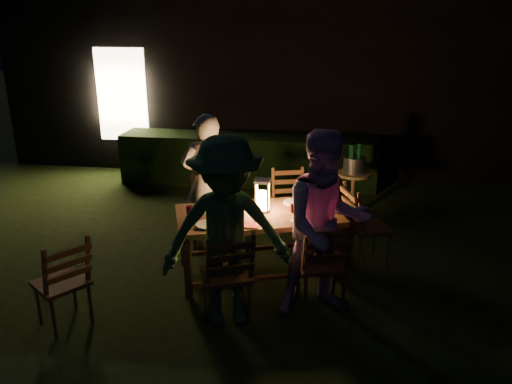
# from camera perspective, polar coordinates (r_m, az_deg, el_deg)

# --- Properties ---
(garden_envelope) EXTENTS (40.00, 40.00, 3.20)m
(garden_envelope) POSITION_cam_1_polar(r_m,az_deg,el_deg) (10.40, 3.94, 13.48)
(garden_envelope) COLOR black
(garden_envelope) RESTS_ON ground
(dining_table) EXTENTS (1.88, 1.36, 0.70)m
(dining_table) POSITION_cam_1_polar(r_m,az_deg,el_deg) (5.24, 0.28, -3.12)
(dining_table) COLOR #4F2D1A
(dining_table) RESTS_ON ground
(chair_near_left) EXTENTS (0.57, 0.59, 0.95)m
(chair_near_left) POSITION_cam_1_polar(r_m,az_deg,el_deg) (4.65, -3.33, -11.07)
(chair_near_left) COLOR #4F2D1A
(chair_near_left) RESTS_ON ground
(chair_near_right) EXTENTS (0.55, 0.57, 0.99)m
(chair_near_right) POSITION_cam_1_polar(r_m,az_deg,el_deg) (4.83, 7.43, -9.84)
(chair_near_right) COLOR #4F2D1A
(chair_near_right) RESTS_ON ground
(chair_far_left) EXTENTS (0.51, 0.53, 0.92)m
(chair_far_left) POSITION_cam_1_polar(r_m,az_deg,el_deg) (6.02, -5.39, -3.83)
(chair_far_left) COLOR #4F2D1A
(chair_far_left) RESTS_ON ground
(chair_far_right) EXTENTS (0.51, 0.53, 0.92)m
(chair_far_right) POSITION_cam_1_polar(r_m,az_deg,el_deg) (6.19, 3.87, -3.12)
(chair_far_right) COLOR #4F2D1A
(chair_far_right) RESTS_ON ground
(chair_end) EXTENTS (0.58, 0.56, 0.96)m
(chair_end) POSITION_cam_1_polar(r_m,az_deg,el_deg) (5.73, 12.47, -5.31)
(chair_end) COLOR #4F2D1A
(chair_end) RESTS_ON ground
(chair_spare) EXTENTS (0.60, 0.60, 0.93)m
(chair_spare) POSITION_cam_1_polar(r_m,az_deg,el_deg) (4.84, -21.06, -11.22)
(chair_spare) COLOR #4F2D1A
(chair_spare) RESTS_ON ground
(person_house_side) EXTENTS (0.69, 0.56, 1.62)m
(person_house_side) POSITION_cam_1_polar(r_m,az_deg,el_deg) (5.88, -5.62, 1.15)
(person_house_side) COLOR beige
(person_house_side) RESTS_ON ground
(person_opp_right) EXTENTS (1.02, 0.91, 1.75)m
(person_opp_right) POSITION_cam_1_polar(r_m,az_deg,el_deg) (4.53, 7.96, -3.78)
(person_opp_right) COLOR #D290CC
(person_opp_right) RESTS_ON ground
(person_opp_left) EXTENTS (1.28, 0.99, 1.74)m
(person_opp_left) POSITION_cam_1_polar(r_m,az_deg,el_deg) (4.34, -3.40, -4.76)
(person_opp_left) COLOR #2C5933
(person_opp_left) RESTS_ON ground
(lantern) EXTENTS (0.16, 0.16, 0.35)m
(lantern) POSITION_cam_1_polar(r_m,az_deg,el_deg) (5.21, 0.71, -0.57)
(lantern) COLOR white
(lantern) RESTS_ON dining_table
(plate_far_left) EXTENTS (0.25, 0.25, 0.01)m
(plate_far_left) POSITION_cam_1_polar(r_m,az_deg,el_deg) (5.34, -5.98, -1.89)
(plate_far_left) COLOR white
(plate_far_left) RESTS_ON dining_table
(plate_near_left) EXTENTS (0.25, 0.25, 0.01)m
(plate_near_left) POSITION_cam_1_polar(r_m,az_deg,el_deg) (4.94, -5.49, -3.71)
(plate_near_left) COLOR white
(plate_near_left) RESTS_ON dining_table
(plate_far_right) EXTENTS (0.25, 0.25, 0.01)m
(plate_far_right) POSITION_cam_1_polar(r_m,az_deg,el_deg) (5.51, 4.41, -1.16)
(plate_far_right) COLOR white
(plate_far_right) RESTS_ON dining_table
(plate_near_right) EXTENTS (0.25, 0.25, 0.01)m
(plate_near_right) POSITION_cam_1_polar(r_m,az_deg,el_deg) (5.12, 5.72, -2.86)
(plate_near_right) COLOR white
(plate_near_right) RESTS_ON dining_table
(wineglass_a) EXTENTS (0.06, 0.06, 0.18)m
(wineglass_a) POSITION_cam_1_polar(r_m,az_deg,el_deg) (5.40, -3.43, -0.69)
(wineglass_a) COLOR #59070F
(wineglass_a) RESTS_ON dining_table
(wineglass_b) EXTENTS (0.06, 0.06, 0.18)m
(wineglass_b) POSITION_cam_1_polar(r_m,az_deg,el_deg) (4.99, -7.58, -2.55)
(wineglass_b) COLOR #59070F
(wineglass_b) RESTS_ON dining_table
(wineglass_c) EXTENTS (0.06, 0.06, 0.18)m
(wineglass_c) POSITION_cam_1_polar(r_m,az_deg,el_deg) (5.00, 4.30, -2.39)
(wineglass_c) COLOR #59070F
(wineglass_c) RESTS_ON dining_table
(wineglass_d) EXTENTS (0.06, 0.06, 0.18)m
(wineglass_d) POSITION_cam_1_polar(r_m,az_deg,el_deg) (5.49, 6.26, -0.40)
(wineglass_d) COLOR #59070F
(wineglass_d) RESTS_ON dining_table
(wineglass_e) EXTENTS (0.06, 0.06, 0.18)m
(wineglass_e) POSITION_cam_1_polar(r_m,az_deg,el_deg) (4.89, -0.17, -2.82)
(wineglass_e) COLOR silver
(wineglass_e) RESTS_ON dining_table
(bottle_table) EXTENTS (0.07, 0.07, 0.28)m
(bottle_table) POSITION_cam_1_polar(r_m,az_deg,el_deg) (5.12, -2.46, -1.16)
(bottle_table) COLOR #0F471E
(bottle_table) RESTS_ON dining_table
(napkin_left) EXTENTS (0.18, 0.14, 0.01)m
(napkin_left) POSITION_cam_1_polar(r_m,az_deg,el_deg) (4.90, -0.70, -3.84)
(napkin_left) COLOR red
(napkin_left) RESTS_ON dining_table
(napkin_right) EXTENTS (0.18, 0.14, 0.01)m
(napkin_right) POSITION_cam_1_polar(r_m,az_deg,el_deg) (5.08, 7.06, -3.12)
(napkin_right) COLOR red
(napkin_right) RESTS_ON dining_table
(phone) EXTENTS (0.14, 0.07, 0.01)m
(phone) POSITION_cam_1_polar(r_m,az_deg,el_deg) (4.86, -6.21, -4.17)
(phone) COLOR black
(phone) RESTS_ON dining_table
(side_table) EXTENTS (0.47, 0.47, 0.64)m
(side_table) POSITION_cam_1_polar(r_m,az_deg,el_deg) (6.95, 11.10, 1.60)
(side_table) COLOR olive
(side_table) RESTS_ON ground
(ice_bucket) EXTENTS (0.30, 0.30, 0.22)m
(ice_bucket) POSITION_cam_1_polar(r_m,az_deg,el_deg) (6.90, 11.20, 3.06)
(ice_bucket) COLOR #A5A8AD
(ice_bucket) RESTS_ON side_table
(bottle_bucket_a) EXTENTS (0.07, 0.07, 0.32)m
(bottle_bucket_a) POSITION_cam_1_polar(r_m,az_deg,el_deg) (6.84, 10.82, 3.39)
(bottle_bucket_a) COLOR #0F471E
(bottle_bucket_a) RESTS_ON side_table
(bottle_bucket_b) EXTENTS (0.07, 0.07, 0.32)m
(bottle_bucket_b) POSITION_cam_1_polar(r_m,az_deg,el_deg) (6.93, 11.62, 3.53)
(bottle_bucket_b) COLOR #0F471E
(bottle_bucket_b) RESTS_ON side_table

